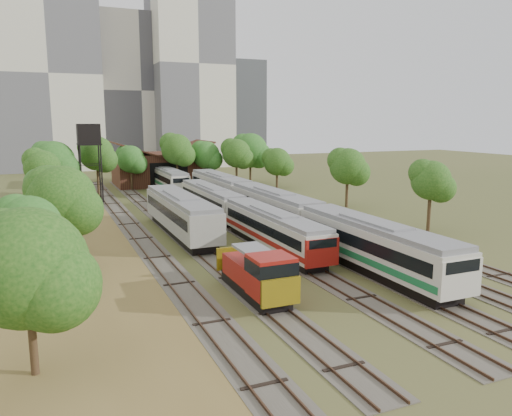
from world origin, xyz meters
name	(u,v)px	position (x,y,z in m)	size (l,w,h in m)	color
ground	(351,277)	(0.00, 0.00, 0.00)	(240.00, 240.00, 0.00)	#475123
dry_grass_patch	(83,275)	(-18.00, 8.00, 0.02)	(14.00, 60.00, 0.04)	brown
tracks	(227,216)	(-0.67, 25.00, 0.04)	(24.60, 80.00, 0.19)	#4C473D
railcar_red_set	(237,213)	(-2.00, 18.02, 1.79)	(2.74, 34.58, 3.39)	black
railcar_green_set	(274,208)	(2.00, 17.67, 2.04)	(3.11, 52.07, 3.85)	black
railcar_rear	(168,179)	(-2.00, 48.81, 1.88)	(2.88, 16.08, 3.56)	black
shunter_locomotive	(259,275)	(-8.00, -1.56, 1.55)	(2.51, 8.10, 3.28)	black
old_grey_coach	(181,213)	(-8.00, 17.99, 2.15)	(3.19, 18.00, 3.95)	black
water_tower	(89,136)	(-14.26, 42.45, 9.04)	(3.10, 3.10, 10.73)	black
rail_pile_near	(394,247)	(8.00, 5.35, 0.16)	(0.63, 9.50, 0.32)	#592619
rail_pile_far	(385,243)	(8.20, 6.85, 0.14)	(0.53, 8.43, 0.27)	#592619
maintenance_shed	(162,168)	(-1.00, 57.98, 2.91)	(16.45, 11.55, 7.58)	#3A1A15
tree_band_left	(48,189)	(-19.87, 17.35, 5.30)	(7.60, 54.56, 8.49)	#382616
tree_band_far	(183,153)	(0.87, 50.28, 5.90)	(38.50, 11.23, 9.05)	#382616
tree_band_right	(331,167)	(15.68, 28.63, 4.97)	(5.23, 39.69, 7.69)	#382616
tower_left	(48,76)	(-18.00, 95.00, 21.00)	(22.00, 16.00, 42.00)	beige
tower_centre	(135,92)	(2.00, 100.00, 18.00)	(20.00, 18.00, 36.00)	beige
tower_right	(190,67)	(14.00, 92.00, 24.00)	(18.00, 16.00, 48.00)	beige
tower_far_right	(240,110)	(34.00, 110.00, 14.00)	(12.00, 12.00, 28.00)	#3D4145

